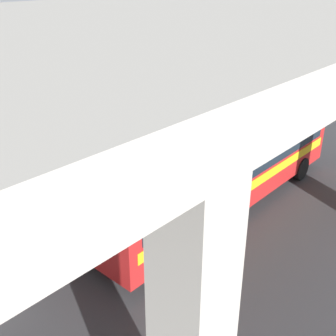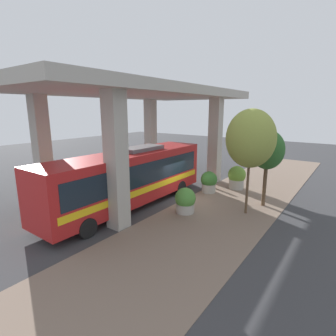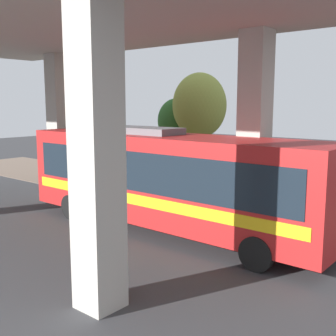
% 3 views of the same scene
% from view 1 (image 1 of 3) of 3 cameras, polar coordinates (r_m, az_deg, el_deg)
% --- Properties ---
extents(ground_plane, '(80.00, 80.00, 0.00)m').
position_cam_1_polar(ground_plane, '(15.89, -5.71, -6.60)').
color(ground_plane, '#38383A').
rests_on(ground_plane, ground).
extents(sidewalk_strip, '(6.00, 40.00, 0.02)m').
position_cam_1_polar(sidewalk_strip, '(17.94, -12.27, -3.08)').
color(sidewalk_strip, '#7A6656').
rests_on(sidewalk_strip, ground).
extents(overpass, '(9.40, 19.08, 7.60)m').
position_cam_1_polar(overpass, '(10.98, 7.71, 16.08)').
color(overpass, '#ADA89E').
rests_on(overpass, ground).
extents(bus, '(2.82, 12.13, 3.72)m').
position_cam_1_polar(bus, '(15.74, 7.38, 1.31)').
color(bus, '#B21E1E').
rests_on(bus, ground).
extents(fire_hydrant, '(0.46, 0.22, 1.03)m').
position_cam_1_polar(fire_hydrant, '(14.15, -18.12, -9.79)').
color(fire_hydrant, red).
rests_on(fire_hydrant, ground).
extents(planter_front, '(1.24, 1.24, 1.53)m').
position_cam_1_polar(planter_front, '(17.43, -4.30, -0.69)').
color(planter_front, '#ADA89E').
rests_on(planter_front, ground).
extents(planter_back, '(1.21, 1.21, 1.60)m').
position_cam_1_polar(planter_back, '(14.59, -14.77, -6.81)').
color(planter_back, '#ADA89E').
rests_on(planter_back, ground).
extents(street_tree_near, '(2.77, 2.77, 6.13)m').
position_cam_1_polar(street_tree_near, '(17.28, -16.77, 11.22)').
color(street_tree_near, brown).
rests_on(street_tree_near, ground).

